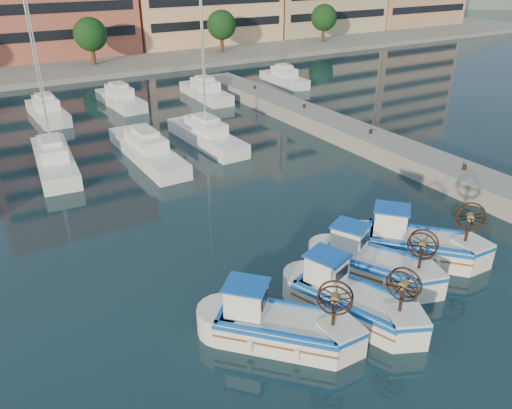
{
  "coord_description": "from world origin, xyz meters",
  "views": [
    {
      "loc": [
        -12.01,
        -10.98,
        12.54
      ],
      "look_at": [
        -0.35,
        7.99,
        1.5
      ],
      "focal_mm": 35.0,
      "sensor_mm": 36.0,
      "label": 1
    }
  ],
  "objects_px": {
    "fishing_boat_c": "(371,262)",
    "fishing_boat_d": "(414,242)",
    "fishing_boat_b": "(349,298)",
    "fishing_boat_a": "(276,323)"
  },
  "relations": [
    {
      "from": "fishing_boat_c",
      "to": "fishing_boat_d",
      "type": "relative_size",
      "value": 0.98
    },
    {
      "from": "fishing_boat_b",
      "to": "fishing_boat_c",
      "type": "distance_m",
      "value": 2.91
    },
    {
      "from": "fishing_boat_b",
      "to": "fishing_boat_d",
      "type": "height_order",
      "value": "fishing_boat_d"
    },
    {
      "from": "fishing_boat_c",
      "to": "fishing_boat_a",
      "type": "bearing_deg",
      "value": 165.1
    },
    {
      "from": "fishing_boat_a",
      "to": "fishing_boat_c",
      "type": "relative_size",
      "value": 0.96
    },
    {
      "from": "fishing_boat_b",
      "to": "fishing_boat_c",
      "type": "relative_size",
      "value": 1.02
    },
    {
      "from": "fishing_boat_d",
      "to": "fishing_boat_c",
      "type": "bearing_deg",
      "value": 140.87
    },
    {
      "from": "fishing_boat_b",
      "to": "fishing_boat_a",
      "type": "bearing_deg",
      "value": 156.84
    },
    {
      "from": "fishing_boat_a",
      "to": "fishing_boat_b",
      "type": "bearing_deg",
      "value": -47.3
    },
    {
      "from": "fishing_boat_c",
      "to": "fishing_boat_d",
      "type": "distance_m",
      "value": 2.78
    }
  ]
}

